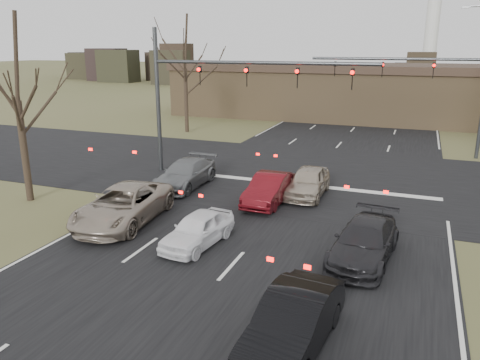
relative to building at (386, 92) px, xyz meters
The scene contains 15 objects.
ground 38.15m from the building, 93.01° to the right, with size 360.00×360.00×0.00m, color #4F522B.
road_main 22.25m from the building, 95.19° to the left, with size 14.00×300.00×0.02m, color black.
road_cross 23.24m from the building, 94.97° to the right, with size 200.00×14.00×0.02m, color black.
building is the anchor object (origin of this frame).
mast_arm_near 26.14m from the building, 106.13° to the right, with size 12.12×0.24×8.00m.
mast_arm_far 15.75m from the building, 74.42° to the right, with size 11.12×0.24×8.00m.
tree_left_near 34.95m from the building, 112.87° to the right, with size 5.10×5.10×8.50m.
tree_left_far 20.39m from the building, 139.09° to the right, with size 5.70×5.70×9.50m.
car_silver_suv 33.80m from the building, 103.08° to the right, with size 2.50×5.42×1.51m, color #A79887.
car_white_sedan 34.10m from the building, 96.41° to the right, with size 1.43×3.57×1.22m, color white.
car_black_hatch 38.52m from the building, 88.51° to the right, with size 1.47×4.21×1.39m, color black.
car_charcoal_sedan 33.01m from the building, 86.52° to the right, with size 1.84×4.52×1.31m, color black.
car_grey_ahead 28.49m from the building, 105.62° to the right, with size 1.90×4.68×1.36m, color slate.
car_red_ahead 28.54m from the building, 95.69° to the right, with size 1.43×4.10×1.35m, color #550C12.
car_silver_ahead 26.72m from the building, 93.02° to the right, with size 1.65×4.11×1.40m, color #B3A591.
Camera 1 is at (5.32, -10.04, 7.03)m, focal length 35.00 mm.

